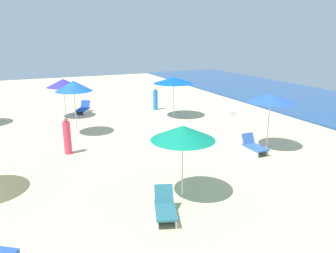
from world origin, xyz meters
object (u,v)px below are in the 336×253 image
object	(u,v)px
cooler_box_1	(231,113)
umbrella_6	(63,83)
umbrella_4	(74,86)
beachgoer_0	(155,99)
umbrella_2	(271,98)
lounge_chair_5_0	(165,208)
lounge_chair_2_0	(254,146)
umbrella_5	(183,133)
umbrella_0	(174,80)
lounge_chair_6_0	(83,109)
beachgoer_2	(67,137)

from	to	relation	value
cooler_box_1	umbrella_6	bearing A→B (deg)	-108.59
umbrella_4	cooler_box_1	distance (m)	9.98
beachgoer_0	umbrella_2	bearing A→B (deg)	-171.24
lounge_chair_5_0	cooler_box_1	distance (m)	12.74
lounge_chair_2_0	umbrella_6	xyz separation A→B (m)	(-9.89, -6.74, 1.87)
umbrella_5	umbrella_6	size ratio (longest dim) A/B	0.98
umbrella_2	umbrella_5	size ratio (longest dim) A/B	1.06
umbrella_0	umbrella_6	size ratio (longest dim) A/B	1.04
umbrella_4	lounge_chair_2_0	bearing A→B (deg)	48.68
lounge_chair_5_0	beachgoer_0	world-z (taller)	beachgoer_0
lounge_chair_5_0	cooler_box_1	xyz separation A→B (m)	(-9.32, 8.68, -0.13)
beachgoer_0	umbrella_4	bearing A→B (deg)	120.70
lounge_chair_6_0	cooler_box_1	distance (m)	9.69
umbrella_5	cooler_box_1	distance (m)	11.56
lounge_chair_2_0	umbrella_2	bearing A→B (deg)	12.08
umbrella_2	lounge_chair_2_0	world-z (taller)	umbrella_2
umbrella_6	cooler_box_1	world-z (taller)	umbrella_6
umbrella_6	beachgoer_0	size ratio (longest dim) A/B	1.56
lounge_chair_6_0	beachgoer_2	bearing A→B (deg)	-73.97
lounge_chair_5_0	umbrella_0	bearing A→B (deg)	82.54
umbrella_2	beachgoer_0	xyz separation A→B (m)	(-9.38, -1.69, -1.61)
umbrella_5	umbrella_4	bearing A→B (deg)	-166.25
umbrella_5	beachgoer_2	bearing A→B (deg)	-152.93
lounge_chair_5_0	lounge_chair_6_0	xyz separation A→B (m)	(-13.87, 0.13, -0.01)
umbrella_4	beachgoer_0	world-z (taller)	umbrella_4
umbrella_0	lounge_chair_6_0	bearing A→B (deg)	-124.03
lounge_chair_5_0	umbrella_5	bearing A→B (deg)	61.32
beachgoer_2	umbrella_0	bearing A→B (deg)	-3.27
umbrella_0	umbrella_6	distance (m)	6.75
lounge_chair_5_0	beachgoer_0	bearing A→B (deg)	87.90
lounge_chair_2_0	umbrella_4	bearing A→B (deg)	138.75
umbrella_4	beachgoer_0	xyz separation A→B (m)	(-3.68, 5.86, -1.81)
umbrella_5	umbrella_6	xyz separation A→B (m)	(-12.22, -2.07, 0.02)
umbrella_5	beachgoer_2	world-z (taller)	umbrella_5
lounge_chair_6_0	beachgoer_2	size ratio (longest dim) A/B	0.89
lounge_chair_6_0	lounge_chair_5_0	bearing A→B (deg)	-59.88
lounge_chair_2_0	umbrella_6	world-z (taller)	umbrella_6
beachgoer_2	lounge_chair_5_0	bearing A→B (deg)	-107.83
umbrella_2	cooler_box_1	distance (m)	6.63
umbrella_5	beachgoer_0	world-z (taller)	umbrella_5
umbrella_2	lounge_chair_6_0	world-z (taller)	umbrella_2
beachgoer_2	umbrella_4	bearing A→B (deg)	39.87
lounge_chair_6_0	umbrella_5	bearing A→B (deg)	-55.51
beachgoer_0	beachgoer_2	world-z (taller)	beachgoer_2
umbrella_4	umbrella_6	xyz separation A→B (m)	(-4.01, -0.06, -0.38)
umbrella_5	beachgoer_2	size ratio (longest dim) A/B	1.46
umbrella_0	umbrella_4	size ratio (longest dim) A/B	0.89
umbrella_0	umbrella_5	bearing A→B (deg)	-23.39
beachgoer_2	umbrella_6	bearing A→B (deg)	50.07
umbrella_4	lounge_chair_6_0	distance (m)	5.37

